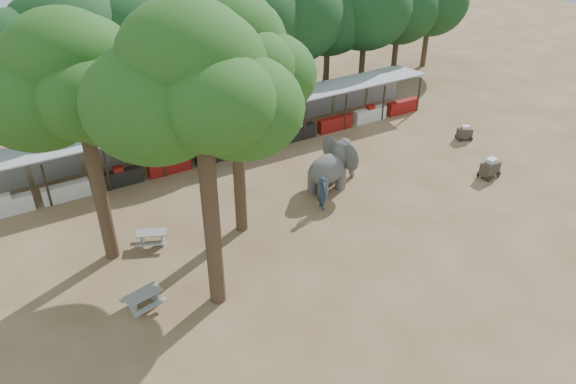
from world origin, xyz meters
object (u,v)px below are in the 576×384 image
yard_tree_center (194,85)px  picnic_table_far (152,236)px  picnic_table_near (143,298)px  yard_tree_left (72,83)px  handler (322,193)px  elephant (333,166)px  cart_back (465,133)px  yard_tree_back (228,56)px  cart_front (490,168)px

yard_tree_center → picnic_table_far: (-1.01, 4.72, -8.76)m
picnic_table_near → picnic_table_far: bearing=53.9°
yard_tree_left → handler: yard_tree_left is taller
elephant → picnic_table_near: size_ratio=2.05×
yard_tree_center → cart_back: 22.03m
picnic_table_near → cart_back: 22.57m
picnic_table_near → cart_back: cart_back is taller
yard_tree_left → yard_tree_center: 5.92m
elephant → cart_back: elephant is taller
yard_tree_center → yard_tree_back: size_ratio=1.06×
yard_tree_left → handler: 12.85m
yard_tree_left → picnic_table_near: size_ratio=6.38×
elephant → cart_back: size_ratio=3.18×
yard_tree_center → yard_tree_back: yard_tree_center is taller
yard_tree_center → cart_back: yard_tree_center is taller
yard_tree_center → picnic_table_near: 9.16m
yard_tree_back → yard_tree_center: bearing=-126.9°
elephant → cart_front: 8.95m
handler → cart_back: (11.97, 2.14, -0.46)m
yard_tree_left → picnic_table_far: 8.01m
yard_tree_back → cart_front: 16.56m
yard_tree_center → picnic_table_near: size_ratio=6.97×
elephant → cart_front: size_ratio=2.85×
yard_tree_back → cart_back: yard_tree_back is taller
yard_tree_left → cart_back: 23.74m
handler → yard_tree_left: bearing=88.4°
elephant → cart_back: 10.45m
yard_tree_left → elephant: size_ratio=3.11×
yard_tree_left → elephant: bearing=-0.7°
yard_tree_center → yard_tree_left: bearing=121.0°
elephant → picnic_table_far: (-10.05, -0.14, -0.87)m
yard_tree_back → picnic_table_near: 10.33m
yard_tree_left → picnic_table_near: (0.37, -4.16, -7.72)m
yard_tree_center → yard_tree_back: bearing=53.1°
yard_tree_left → cart_back: bearing=1.4°
elephant → handler: size_ratio=1.93×
yard_tree_left → yard_tree_back: yard_tree_back is taller
elephant → picnic_table_far: bearing=168.3°
yard_tree_left → elephant: (12.04, -0.14, -6.88)m
yard_tree_center → handler: 11.67m
picnic_table_far → yard_tree_left: bearing=-165.5°
yard_tree_center → cart_back: (19.44, 5.56, -8.75)m
handler → picnic_table_near: handler is taller
handler → picnic_table_near: size_ratio=1.06×
picnic_table_near → cart_front: cart_front is taller
handler → cart_front: (9.81, -1.96, -0.36)m
yard_tree_center → cart_back: size_ratio=10.78×
yard_tree_back → picnic_table_far: (-4.00, 0.72, -8.09)m
yard_tree_left → cart_front: bearing=-9.9°
yard_tree_left → elephant: yard_tree_left is taller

